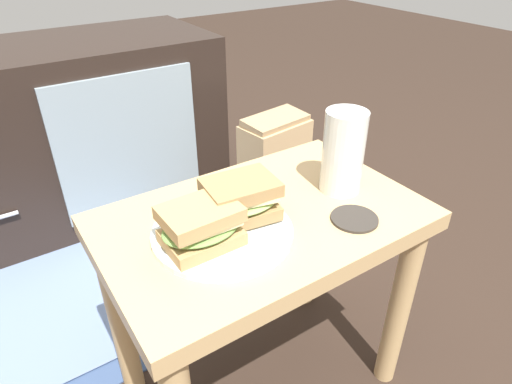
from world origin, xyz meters
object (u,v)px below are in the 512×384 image
at_px(sandwich_front, 201,226).
at_px(paper_bag, 274,173).
at_px(beer_glass, 343,153).
at_px(sandwich_back, 241,199).
at_px(plate, 223,232).
at_px(tv_cabinet, 71,133).
at_px(coaster, 354,219).

height_order(sandwich_front, paper_bag, sandwich_front).
bearing_deg(beer_glass, paper_bag, 66.67).
relative_size(sandwich_front, beer_glass, 0.80).
distance_m(sandwich_back, beer_glass, 0.22).
relative_size(plate, paper_bag, 0.59).
xyz_separation_m(tv_cabinet, coaster, (0.24, -1.05, 0.17)).
height_order(tv_cabinet, sandwich_front, tv_cabinet).
height_order(tv_cabinet, coaster, tv_cabinet).
relative_size(sandwich_back, coaster, 1.70).
relative_size(coaster, paper_bag, 0.21).
bearing_deg(beer_glass, coaster, -118.29).
xyz_separation_m(tv_cabinet, beer_glass, (0.29, -0.96, 0.24)).
height_order(plate, paper_bag, plate).
bearing_deg(sandwich_front, sandwich_back, 15.91).
xyz_separation_m(sandwich_back, paper_bag, (0.43, 0.50, -0.32)).
distance_m(sandwich_back, paper_bag, 0.73).
xyz_separation_m(sandwich_front, beer_glass, (0.30, 0.01, 0.03)).
height_order(tv_cabinet, plate, tv_cabinet).
distance_m(plate, coaster, 0.23).
height_order(sandwich_back, beer_glass, beer_glass).
bearing_deg(paper_bag, sandwich_back, -131.04).
bearing_deg(sandwich_back, sandwich_front, -164.09).
xyz_separation_m(plate, beer_glass, (0.26, 0.00, 0.07)).
bearing_deg(beer_glass, sandwich_front, -177.15).
bearing_deg(tv_cabinet, paper_bag, -41.41).
distance_m(plate, paper_bag, 0.75).
distance_m(beer_glass, coaster, 0.13).
relative_size(tv_cabinet, sandwich_back, 6.96).
height_order(tv_cabinet, paper_bag, tv_cabinet).
bearing_deg(plate, tv_cabinet, 92.17).
xyz_separation_m(sandwich_back, beer_glass, (0.21, -0.01, 0.03)).
height_order(sandwich_back, paper_bag, sandwich_back).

